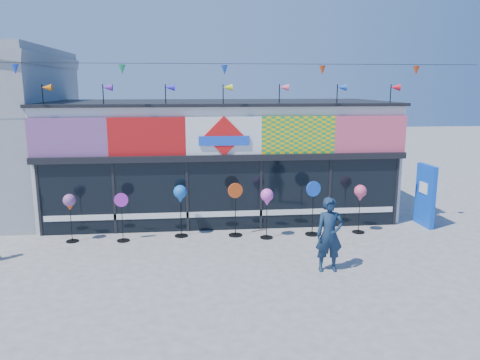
{
  "coord_description": "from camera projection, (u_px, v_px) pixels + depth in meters",
  "views": [
    {
      "loc": [
        -1.02,
        -11.31,
        4.67
      ],
      "look_at": [
        0.36,
        2.0,
        1.95
      ],
      "focal_mm": 35.0,
      "sensor_mm": 36.0,
      "label": 1
    }
  ],
  "objects": [
    {
      "name": "ground",
      "position": [
        234.0,
        270.0,
        12.06
      ],
      "size": [
        80.0,
        80.0,
        0.0
      ],
      "primitive_type": "plane",
      "color": "slate",
      "rests_on": "ground"
    },
    {
      "name": "kite_shop",
      "position": [
        219.0,
        157.0,
        17.44
      ],
      "size": [
        16.0,
        5.7,
        5.31
      ],
      "color": "silver",
      "rests_on": "ground"
    },
    {
      "name": "blue_sign",
      "position": [
        425.0,
        195.0,
        15.67
      ],
      "size": [
        0.22,
        1.05,
        2.09
      ],
      "rotation": [
        0.0,
        0.0,
        0.05
      ],
      "color": "blue",
      "rests_on": "ground"
    },
    {
      "name": "spinner_0",
      "position": [
        70.0,
        204.0,
        13.99
      ],
      "size": [
        0.38,
        0.38,
        1.49
      ],
      "color": "black",
      "rests_on": "ground"
    },
    {
      "name": "spinner_1",
      "position": [
        122.0,
        216.0,
        14.12
      ],
      "size": [
        0.42,
        0.38,
        1.5
      ],
      "color": "black",
      "rests_on": "ground"
    },
    {
      "name": "spinner_2",
      "position": [
        180.0,
        196.0,
        14.47
      ],
      "size": [
        0.42,
        0.42,
        1.65
      ],
      "color": "black",
      "rests_on": "ground"
    },
    {
      "name": "spinner_3",
      "position": [
        235.0,
        208.0,
        14.61
      ],
      "size": [
        0.47,
        0.43,
        1.7
      ],
      "color": "black",
      "rests_on": "ground"
    },
    {
      "name": "spinner_4",
      "position": [
        267.0,
        199.0,
        14.32
      ],
      "size": [
        0.4,
        0.4,
        1.57
      ],
      "color": "black",
      "rests_on": "ground"
    },
    {
      "name": "spinner_5",
      "position": [
        313.0,
        207.0,
        14.7
      ],
      "size": [
        0.48,
        0.44,
        1.74
      ],
      "color": "black",
      "rests_on": "ground"
    },
    {
      "name": "spinner_6",
      "position": [
        360.0,
        195.0,
        14.85
      ],
      "size": [
        0.4,
        0.4,
        1.57
      ],
      "color": "black",
      "rests_on": "ground"
    },
    {
      "name": "adult_man",
      "position": [
        329.0,
        235.0,
        11.81
      ],
      "size": [
        0.72,
        0.48,
        1.92
      ],
      "primitive_type": "imported",
      "rotation": [
        0.0,
        0.0,
        -0.04
      ],
      "color": "#142840",
      "rests_on": "ground"
    }
  ]
}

